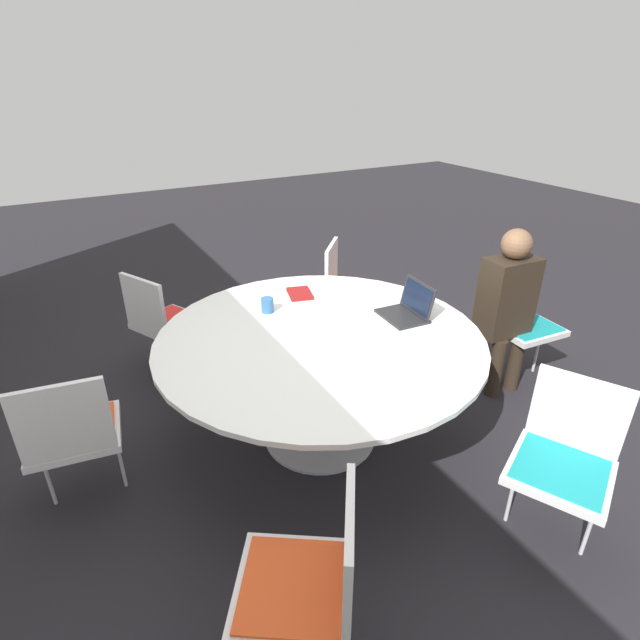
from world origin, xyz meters
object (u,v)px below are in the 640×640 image
Objects in this scene: chair_1 at (346,285)px; coffee_cup at (267,305)px; chair_4 at (312,577)px; chair_2 at (162,317)px; spiral_notebook at (300,294)px; chair_0 at (520,315)px; laptop at (408,308)px; chair_5 at (566,452)px; chair_3 at (71,430)px; person_0 at (508,300)px.

chair_1 reaches higher than coffee_cup.
chair_2 is at bearing 32.50° from chair_4.
chair_1 reaches higher than spiral_notebook.
coffee_cup is at bearing -16.04° from chair_1.
laptop reaches higher than chair_0.
chair_0 is at bearing 35.78° from chair_2.
chair_4 is 1.35m from chair_5.
spiral_notebook is (-0.49, 0.68, 0.25)m from chair_1.
chair_1 is 2.67× the size of laptop.
chair_2 is at bearing -24.11° from chair_0.
chair_0 is 1.00× the size of chair_3.
chair_3 is 2.78m from person_0.
chair_3 is (-0.94, 2.20, 0.00)m from chair_1.
chair_1 is 2.39m from chair_3.
laptop is at bearing -23.25° from chair_5.
spiral_notebook is at bearing -13.04° from chair_1.
chair_3 is 1.00× the size of chair_5.
coffee_cup is at bearing 14.31° from chair_4.
chair_2 reaches higher than spiral_notebook.
coffee_cup is (0.49, 1.79, 0.29)m from chair_0.
laptop is at bearing 28.89° from chair_1.
laptop reaches higher than spiral_notebook.
chair_5 is 1.32m from person_0.
chair_3 is at bearing -90.72° from laptop.
coffee_cup is (1.61, -0.56, 0.29)m from chair_4.
chair_0 is 1.88m from coffee_cup.
person_0 reaches higher than coffee_cup.
laptop is (0.01, 1.06, 0.29)m from chair_0.
laptop is at bearing -123.15° from coffee_cup.
chair_1 is 1.00× the size of chair_2.
person_0 is 1.65m from coffee_cup.
chair_2 is (0.13, 1.50, 0.00)m from chair_1.
chair_5 is at bearing 3.05° from chair_2.
person_0 is (-0.24, -2.77, 0.20)m from chair_3.
spiral_notebook is 2.58× the size of coffee_cup.
chair_4 is 2.36m from person_0.
chair_3 is 1.60m from spiral_notebook.
chair_1 is 2.71m from chair_4.
spiral_notebook is (0.45, -1.52, 0.25)m from chair_3.
chair_3 is 1.98m from laptop.
chair_0 is 1.10m from laptop.
chair_4 and chair_5 have the same top height.
chair_2 reaches higher than coffee_cup.
chair_4 is at bearing -54.78° from chair_3.
chair_5 is 2.67× the size of laptop.
chair_0 is 2.63m from chair_2.
laptop is (0.07, 0.81, 0.10)m from person_0.
laptop reaches higher than chair_2.
chair_2 is at bearing 52.97° from spiral_notebook.
person_0 is at bearing 3.09° from chair_3.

